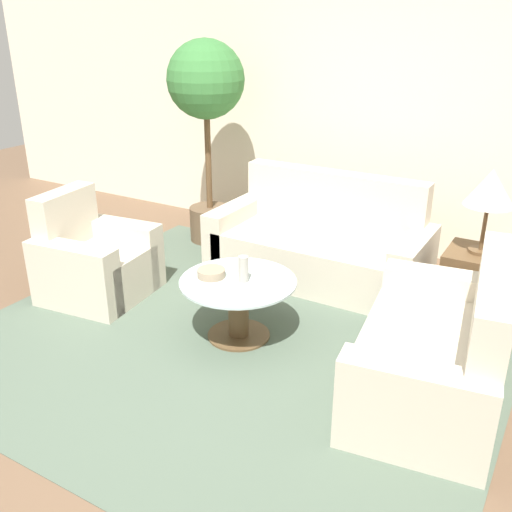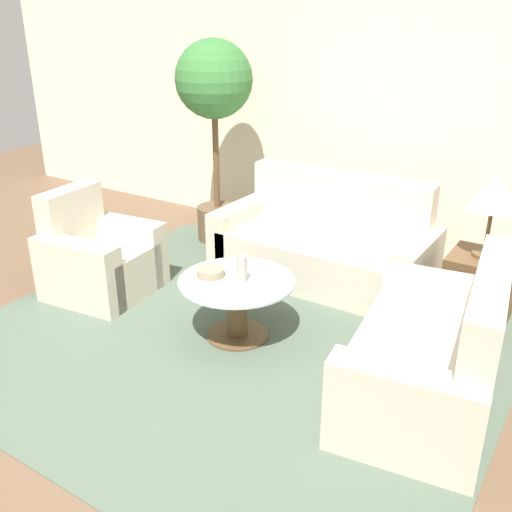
{
  "view_description": "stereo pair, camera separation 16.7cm",
  "coord_description": "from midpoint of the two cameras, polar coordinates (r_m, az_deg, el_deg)",
  "views": [
    {
      "loc": [
        1.95,
        -2.37,
        2.18
      ],
      "look_at": [
        -0.01,
        0.95,
        0.55
      ],
      "focal_mm": 40.0,
      "sensor_mm": 36.0,
      "label": 1
    },
    {
      "loc": [
        2.09,
        -2.28,
        2.18
      ],
      "look_at": [
        -0.01,
        0.95,
        0.55
      ],
      "focal_mm": 40.0,
      "sensor_mm": 36.0,
      "label": 2
    }
  ],
  "objects": [
    {
      "name": "side_table",
      "position": [
        4.68,
        20.07,
        -2.68
      ],
      "size": [
        0.47,
        0.47,
        0.54
      ],
      "color": "brown",
      "rests_on": "ground_plane"
    },
    {
      "name": "ground_plane",
      "position": [
        3.77,
        -8.72,
        -12.67
      ],
      "size": [
        14.0,
        14.0,
        0.0
      ],
      "primitive_type": "plane",
      "color": "brown"
    },
    {
      "name": "table_lamp",
      "position": [
        4.42,
        21.39,
        6.23
      ],
      "size": [
        0.36,
        0.36,
        0.64
      ],
      "color": "brown",
      "rests_on": "side_table"
    },
    {
      "name": "sofa_main",
      "position": [
        5.09,
        5.58,
        0.96
      ],
      "size": [
        1.89,
        0.84,
        0.91
      ],
      "color": "beige",
      "rests_on": "ground_plane"
    },
    {
      "name": "bowl",
      "position": [
        4.08,
        -5.66,
        -1.71
      ],
      "size": [
        0.2,
        0.2,
        0.06
      ],
      "color": "gray",
      "rests_on": "coffee_table"
    },
    {
      "name": "rug",
      "position": [
        4.24,
        -2.87,
        -7.96
      ],
      "size": [
        3.72,
        3.38,
        0.01
      ],
      "color": "#4C5B4C",
      "rests_on": "ground_plane"
    },
    {
      "name": "loveseat",
      "position": [
        3.65,
        16.78,
        -9.46
      ],
      "size": [
        0.98,
        1.54,
        0.89
      ],
      "rotation": [
        0.0,
        0.0,
        -1.43
      ],
      "color": "beige",
      "rests_on": "ground_plane"
    },
    {
      "name": "armchair",
      "position": [
        4.95,
        -16.94,
        -0.66
      ],
      "size": [
        0.86,
        0.89,
        0.87
      ],
      "rotation": [
        0.0,
        0.0,
        1.69
      ],
      "color": "beige",
      "rests_on": "ground_plane"
    },
    {
      "name": "coffee_table",
      "position": [
        4.1,
        -2.95,
        -4.5
      ],
      "size": [
        0.83,
        0.83,
        0.46
      ],
      "color": "brown",
      "rests_on": "ground_plane"
    },
    {
      "name": "wall_back",
      "position": [
        5.72,
        9.76,
        13.76
      ],
      "size": [
        10.0,
        0.06,
        2.6
      ],
      "color": "beige",
      "rests_on": "ground_plane"
    },
    {
      "name": "vase",
      "position": [
        3.98,
        -2.46,
        -1.31
      ],
      "size": [
        0.07,
        0.07,
        0.19
      ],
      "color": "#9E998E",
      "rests_on": "coffee_table"
    },
    {
      "name": "potted_plant",
      "position": [
        5.68,
        -5.86,
        15.2
      ],
      "size": [
        0.74,
        0.74,
        1.99
      ],
      "color": "brown",
      "rests_on": "ground_plane"
    }
  ]
}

